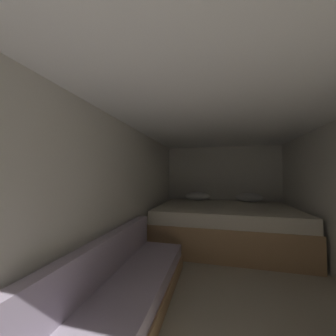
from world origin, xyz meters
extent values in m
plane|color=#B2A893|center=(0.00, 2.05, 0.00)|extent=(6.98, 6.98, 0.00)
cube|color=silver|center=(0.00, 4.57, 0.99)|extent=(2.68, 0.05, 1.98)
cube|color=silver|center=(-1.31, 2.05, 0.99)|extent=(0.05, 4.98, 1.98)
cube|color=white|center=(0.00, 2.05, 2.00)|extent=(2.68, 4.98, 0.05)
cube|color=tan|center=(0.00, 3.62, 0.25)|extent=(2.46, 1.75, 0.51)
cube|color=beige|center=(0.00, 3.62, 0.61)|extent=(2.42, 1.71, 0.22)
ellipsoid|color=white|center=(-0.55, 4.28, 0.82)|extent=(0.55, 0.33, 0.20)
ellipsoid|color=white|center=(0.55, 4.28, 0.82)|extent=(0.55, 0.33, 0.20)
cube|color=tan|center=(-0.94, 1.22, 0.08)|extent=(0.66, 2.71, 0.16)
cube|color=#AD9EB2|center=(-0.94, 1.22, 0.24)|extent=(0.62, 2.67, 0.15)
cube|color=#AD9EB2|center=(-1.21, 1.22, 0.50)|extent=(0.12, 2.67, 0.38)
camera|label=1|loc=(-0.15, -0.17, 1.31)|focal=20.55mm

